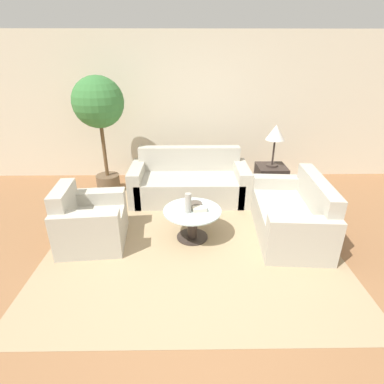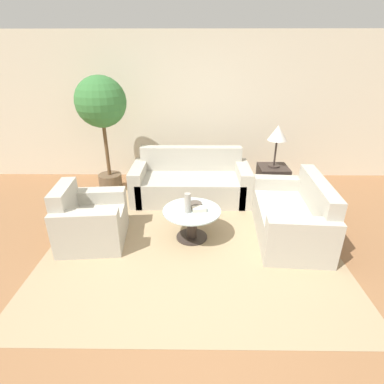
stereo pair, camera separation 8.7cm
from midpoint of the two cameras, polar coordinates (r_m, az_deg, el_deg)
ground_plane at (r=3.44m, az=1.33°, el=-15.16°), size 14.00×14.00×0.00m
wall_back at (r=5.73m, az=0.37°, el=15.61°), size 10.00×0.06×2.60m
rug at (r=4.01m, az=-0.58°, el=-8.61°), size 3.55×3.33×0.01m
sofa_main at (r=4.99m, az=-1.00°, el=1.83°), size 1.90×0.85×0.81m
armchair at (r=4.02m, az=-19.79°, el=-5.66°), size 0.85×0.89×0.77m
loveseat at (r=4.17m, az=18.32°, el=-4.38°), size 0.90×1.50×0.79m
coffee_table at (r=3.87m, az=-0.60°, el=-5.36°), size 0.74×0.74×0.41m
side_table at (r=5.08m, az=14.13°, el=1.76°), size 0.46×0.46×0.58m
table_lamp at (r=4.84m, az=15.13°, el=10.61°), size 0.29×0.29×0.66m
potted_plant at (r=5.15m, az=-17.76°, el=14.71°), size 0.81×0.81×1.93m
vase at (r=3.70m, az=-1.40°, el=-2.11°), size 0.08×0.08×0.25m
bowl at (r=3.88m, az=-0.02°, el=-2.44°), size 0.18×0.18×0.05m
book_stack at (r=3.77m, az=0.80°, el=-3.29°), size 0.19×0.14×0.05m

